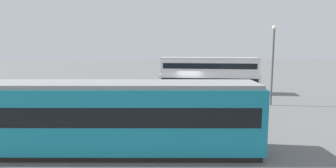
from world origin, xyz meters
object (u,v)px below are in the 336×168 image
Objects in this scene: double_decker_bus at (209,75)px; tram_yellow at (102,116)px; street_lamp at (273,59)px; info_sign at (87,91)px; pedestrian_crossing at (226,104)px; pedestrian_near_railing at (166,98)px.

double_decker_bus is 19.52m from tram_yellow.
street_lamp reaches higher than double_decker_bus.
street_lamp reaches higher than info_sign.
info_sign reaches higher than pedestrian_crossing.
pedestrian_near_railing is 9.82m from street_lamp.
double_decker_bus is 4.98× the size of info_sign.
info_sign is (2.84, -9.67, -0.26)m from tram_yellow.
street_lamp is (-4.14, 6.97, 2.04)m from double_decker_bus.
street_lamp reaches higher than tram_yellow.
pedestrian_near_railing is 0.94× the size of pedestrian_crossing.
double_decker_bus is 6.79× the size of pedestrian_near_railing.
double_decker_bus is at bearing -116.48° from tram_yellow.
tram_yellow is 10.05m from pedestrian_crossing.
double_decker_bus is 1.60× the size of street_lamp.
pedestrian_crossing is 7.24m from street_lamp.
tram_yellow is 16.74m from street_lamp.
tram_yellow is 2.22× the size of street_lamp.
pedestrian_crossing is at bearing 39.21° from street_lamp.
info_sign is at bearing -73.61° from tram_yellow.
tram_yellow is at bearing 63.52° from double_decker_bus.
pedestrian_crossing is (-4.15, 2.97, 0.07)m from pedestrian_near_railing.
pedestrian_crossing is 0.78× the size of info_sign.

